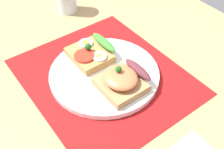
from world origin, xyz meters
The scene contains 5 objects.
ground_plane centered at (0.00, 0.00, -1.60)cm, with size 120.00×90.00×3.20cm, color tan.
placemat centered at (0.00, 0.00, 0.15)cm, with size 38.92×33.73×0.30cm, color #A61314.
plate centered at (0.00, 0.00, 0.98)cm, with size 25.50×25.50×1.36cm, color white.
sandwich_egg_tomato centered at (-6.04, 0.37, 3.06)cm, with size 10.10×9.91×4.06cm.
sandwich_salmon centered at (6.02, 0.52, 3.63)cm, with size 9.71×10.45×5.57cm.
Camera 1 is at (38.71, -26.60, 47.21)cm, focal length 45.38 mm.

